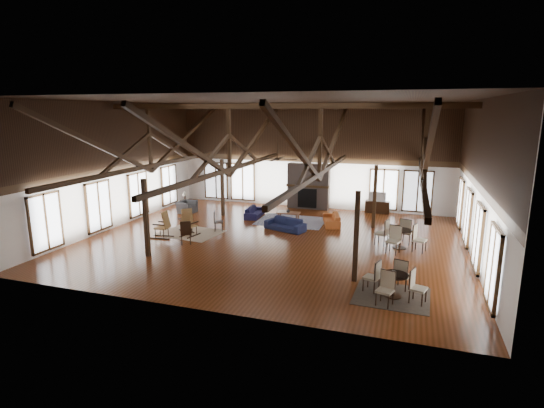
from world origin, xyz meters
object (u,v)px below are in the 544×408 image
(armchair, at_px, (187,207))
(tv_console, at_px, (377,207))
(cafe_table_near, at_px, (394,281))
(sofa_navy_front, at_px, (285,224))
(sofa_orange, at_px, (332,219))
(sofa_navy_left, at_px, (255,212))
(cafe_table_far, at_px, (400,235))
(coffee_table, at_px, (288,213))

(armchair, distance_m, tv_console, 10.65)
(cafe_table_near, distance_m, tv_console, 11.22)
(sofa_navy_front, relative_size, sofa_orange, 1.05)
(sofa_navy_left, height_order, cafe_table_far, cafe_table_far)
(sofa_orange, height_order, cafe_table_near, cafe_table_near)
(sofa_navy_left, bearing_deg, tv_console, -68.34)
(cafe_table_near, distance_m, cafe_table_far, 4.96)
(cafe_table_near, relative_size, cafe_table_far, 0.92)
(coffee_table, relative_size, armchair, 1.16)
(armchair, relative_size, cafe_table_near, 0.51)
(sofa_orange, distance_m, cafe_table_near, 8.48)
(sofa_orange, height_order, tv_console, tv_console)
(coffee_table, bearing_deg, cafe_table_near, -53.68)
(sofa_navy_left, xyz_separation_m, sofa_orange, (4.21, -0.33, 0.01))
(sofa_orange, xyz_separation_m, armchair, (-8.15, 0.02, 0.05))
(cafe_table_far, bearing_deg, cafe_table_near, -90.34)
(cafe_table_near, bearing_deg, sofa_orange, 113.12)
(sofa_navy_front, relative_size, tv_console, 1.50)
(tv_console, bearing_deg, cafe_table_near, -83.02)
(coffee_table, height_order, tv_console, tv_console)
(coffee_table, bearing_deg, armchair, -177.99)
(coffee_table, bearing_deg, sofa_navy_left, 174.88)
(tv_console, bearing_deg, sofa_navy_left, -154.02)
(armchair, bearing_deg, sofa_orange, -85.01)
(sofa_navy_left, relative_size, sofa_orange, 0.95)
(sofa_navy_left, bearing_deg, sofa_orange, -98.77)
(sofa_navy_left, relative_size, coffee_table, 1.53)
(sofa_navy_left, height_order, coffee_table, sofa_navy_left)
(armchair, xyz_separation_m, tv_console, (10.12, 3.32, 0.00))
(cafe_table_far, bearing_deg, armchair, 166.09)
(sofa_orange, xyz_separation_m, cafe_table_far, (3.36, -2.83, 0.28))
(sofa_navy_front, distance_m, cafe_table_near, 8.05)
(coffee_table, distance_m, tv_console, 5.32)
(armchair, height_order, tv_console, tv_console)
(sofa_navy_left, bearing_deg, sofa_navy_front, -135.61)
(sofa_orange, bearing_deg, tv_console, 134.04)
(sofa_navy_front, height_order, coffee_table, sofa_navy_front)
(cafe_table_near, bearing_deg, cafe_table_far, 89.66)
(cafe_table_near, relative_size, tv_console, 1.50)
(sofa_navy_front, distance_m, coffee_table, 1.84)
(cafe_table_far, bearing_deg, tv_console, 102.71)
(cafe_table_far, xyz_separation_m, tv_console, (-1.39, 6.17, -0.22))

